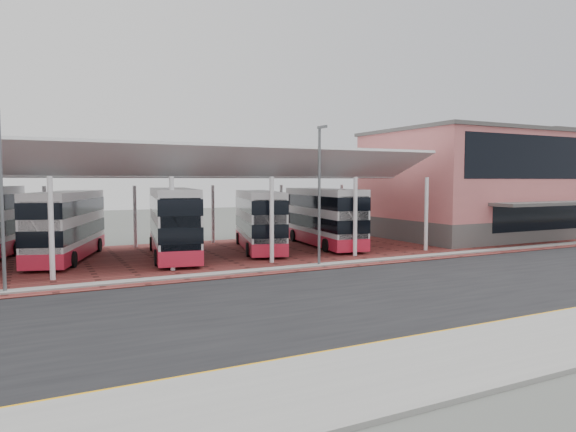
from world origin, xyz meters
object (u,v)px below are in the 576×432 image
(terminal, at_px, (480,184))
(bus_2, at_px, (67,226))
(bus_4, at_px, (259,221))
(bus_5, at_px, (323,217))
(bus_3, at_px, (173,223))

(terminal, xyz_separation_m, bus_2, (-33.88, 1.43, -2.49))
(bus_2, height_order, bus_4, bus_2)
(terminal, xyz_separation_m, bus_5, (-16.22, -0.02, -2.46))
(terminal, height_order, bus_3, terminal)
(bus_5, bearing_deg, bus_2, -177.02)
(bus_2, relative_size, bus_4, 1.02)
(terminal, xyz_separation_m, bus_4, (-21.41, 0.16, -2.53))
(terminal, height_order, bus_2, terminal)
(bus_2, bearing_deg, terminal, 16.16)
(bus_2, height_order, bus_3, bus_3)
(bus_3, xyz_separation_m, bus_4, (6.31, 0.65, -0.12))
(terminal, distance_m, bus_2, 34.00)
(bus_4, xyz_separation_m, bus_5, (5.19, -0.19, 0.07))
(bus_2, bearing_deg, bus_4, 12.79)
(terminal, bearing_deg, bus_5, -179.92)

